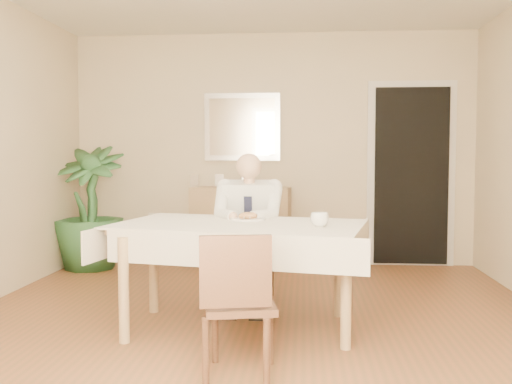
# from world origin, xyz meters

# --- Properties ---
(room) EXTENTS (5.00, 5.02, 2.60)m
(room) POSITION_xyz_m (0.00, 0.00, 1.30)
(room) COLOR brown
(room) RESTS_ON ground
(window) EXTENTS (1.34, 0.04, 1.44)m
(window) POSITION_xyz_m (0.00, -2.47, 1.45)
(window) COLOR beige
(window) RESTS_ON room
(doorway) EXTENTS (0.96, 0.07, 2.10)m
(doorway) POSITION_xyz_m (1.55, 2.46, 1.00)
(doorway) COLOR beige
(doorway) RESTS_ON ground
(mirror) EXTENTS (0.86, 0.04, 0.76)m
(mirror) POSITION_xyz_m (-0.34, 2.47, 1.55)
(mirror) COLOR silver
(mirror) RESTS_ON room
(dining_table) EXTENTS (1.91, 1.34, 0.75)m
(dining_table) POSITION_xyz_m (-0.09, -0.02, 0.67)
(dining_table) COLOR #9D7D53
(dining_table) RESTS_ON ground
(chair_far) EXTENTS (0.43, 0.43, 0.84)m
(chair_far) POSITION_xyz_m (-0.09, 0.86, 0.47)
(chair_far) COLOR #3E2315
(chair_far) RESTS_ON ground
(chair_near) EXTENTS (0.45, 0.46, 0.81)m
(chair_near) POSITION_xyz_m (0.01, -0.92, 0.45)
(chair_near) COLOR #3E2315
(chair_near) RESTS_ON ground
(seated_man) EXTENTS (0.48, 0.72, 1.24)m
(seated_man) POSITION_xyz_m (-0.09, 0.58, 0.69)
(seated_man) COLOR white
(seated_man) RESTS_ON ground
(plate) EXTENTS (0.26, 0.26, 0.02)m
(plate) POSITION_xyz_m (-0.05, 0.19, 0.76)
(plate) COLOR white
(plate) RESTS_ON dining_table
(food) EXTENTS (0.14, 0.14, 0.06)m
(food) POSITION_xyz_m (-0.05, 0.19, 0.78)
(food) COLOR olive
(food) RESTS_ON dining_table
(knife) EXTENTS (0.01, 0.13, 0.01)m
(knife) POSITION_xyz_m (-0.01, 0.13, 0.78)
(knife) COLOR silver
(knife) RESTS_ON dining_table
(fork) EXTENTS (0.01, 0.13, 0.01)m
(fork) POSITION_xyz_m (-0.09, 0.13, 0.78)
(fork) COLOR silver
(fork) RESTS_ON dining_table
(coffee_mug) EXTENTS (0.16, 0.16, 0.09)m
(coffee_mug) POSITION_xyz_m (0.47, -0.16, 0.80)
(coffee_mug) COLOR white
(coffee_mug) RESTS_ON dining_table
(sideboard) EXTENTS (1.12, 0.45, 0.88)m
(sideboard) POSITION_xyz_m (-0.34, 2.32, 0.44)
(sideboard) COLOR #9D7D53
(sideboard) RESTS_ON ground
(photo_frame_left) EXTENTS (0.10, 0.02, 0.14)m
(photo_frame_left) POSITION_xyz_m (-0.87, 2.40, 0.95)
(photo_frame_left) COLOR silver
(photo_frame_left) RESTS_ON sideboard
(photo_frame_center) EXTENTS (0.10, 0.02, 0.14)m
(photo_frame_center) POSITION_xyz_m (-0.59, 2.40, 0.95)
(photo_frame_center) COLOR silver
(photo_frame_center) RESTS_ON sideboard
(photo_frame_right) EXTENTS (0.10, 0.02, 0.14)m
(photo_frame_right) POSITION_xyz_m (-0.28, 2.36, 0.95)
(photo_frame_right) COLOR silver
(photo_frame_right) RESTS_ON sideboard
(potted_palm) EXTENTS (0.81, 0.81, 1.33)m
(potted_palm) POSITION_xyz_m (-1.95, 1.99, 0.67)
(potted_palm) COLOR #244E25
(potted_palm) RESTS_ON ground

